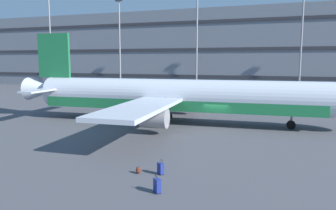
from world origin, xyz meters
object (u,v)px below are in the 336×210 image
airliner (172,97)px  suitcase_orange (161,168)px  suitcase_black (157,185)px  backpack_red (138,170)px

airliner → suitcase_orange: size_ratio=41.73×
suitcase_black → backpack_red: suitcase_black is taller
suitcase_orange → suitcase_black: bearing=-73.0°
suitcase_orange → airliner: bearing=106.2°
suitcase_orange → backpack_red: size_ratio=1.93×
airliner → suitcase_black: size_ratio=39.81×
airliner → suitcase_orange: airliner is taller
airliner → suitcase_orange: 17.16m
airliner → suitcase_black: 19.97m
suitcase_orange → backpack_red: suitcase_orange is taller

